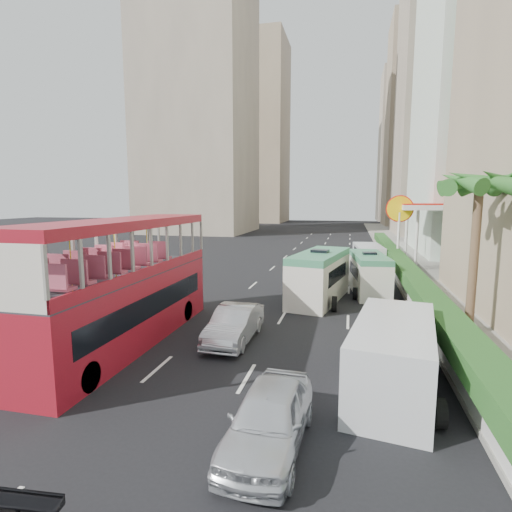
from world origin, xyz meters
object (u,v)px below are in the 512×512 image
(van_asset, at_px, (321,283))
(panel_van_far, at_px, (368,257))
(double_decker_bus, at_px, (124,283))
(car_silver_lane_a, at_px, (235,341))
(minibus_near, at_px, (319,277))
(palm_tree, at_px, (474,259))
(car_silver_lane_b, at_px, (269,446))
(panel_van_near, at_px, (393,357))
(shell_station, at_px, (436,235))
(minibus_far, at_px, (369,274))

(van_asset, distance_m, panel_van_far, 7.40)
(double_decker_bus, xyz_separation_m, car_silver_lane_a, (4.22, 1.30, -2.53))
(minibus_near, height_order, palm_tree, palm_tree)
(van_asset, distance_m, minibus_near, 5.20)
(car_silver_lane_b, relative_size, minibus_near, 0.67)
(minibus_near, distance_m, panel_van_near, 11.15)
(double_decker_bus, bearing_deg, van_asset, 63.56)
(panel_van_far, xyz_separation_m, shell_station, (5.69, 2.65, 1.72))
(double_decker_bus, height_order, panel_van_far, double_decker_bus)
(car_silver_lane_a, xyz_separation_m, palm_tree, (9.58, 2.70, 3.38))
(panel_van_near, xyz_separation_m, shell_station, (5.86, 24.86, 1.65))
(panel_van_far, bearing_deg, shell_station, 19.51)
(minibus_far, bearing_deg, car_silver_lane_b, -107.06)
(car_silver_lane_b, height_order, shell_station, shell_station)
(minibus_near, distance_m, shell_station, 16.75)
(double_decker_bus, height_order, car_silver_lane_a, double_decker_bus)
(shell_station, bearing_deg, minibus_near, -122.14)
(van_asset, relative_size, shell_station, 0.62)
(minibus_far, height_order, panel_van_far, minibus_far)
(car_silver_lane_b, xyz_separation_m, panel_van_near, (3.11, 3.54, 1.10))
(minibus_near, bearing_deg, shell_station, 68.99)
(double_decker_bus, bearing_deg, palm_tree, 16.16)
(minibus_near, xyz_separation_m, minibus_far, (2.86, 2.60, -0.19))
(minibus_near, relative_size, shell_station, 0.80)
(minibus_far, height_order, palm_tree, palm_tree)
(panel_van_far, bearing_deg, car_silver_lane_b, -102.67)
(car_silver_lane_b, bearing_deg, van_asset, 93.03)
(shell_station, bearing_deg, panel_van_near, -103.26)
(minibus_near, bearing_deg, minibus_far, 53.36)
(car_silver_lane_a, relative_size, car_silver_lane_b, 1.03)
(minibus_near, height_order, panel_van_near, minibus_near)
(car_silver_lane_b, xyz_separation_m, shell_station, (8.97, 28.41, 2.75))
(double_decker_bus, distance_m, car_silver_lane_b, 9.22)
(panel_van_near, xyz_separation_m, palm_tree, (3.66, 5.86, 2.28))
(minibus_far, bearing_deg, car_silver_lane_a, -126.68)
(car_silver_lane_b, xyz_separation_m, palm_tree, (6.77, 9.41, 3.38))
(palm_tree, bearing_deg, van_asset, 125.00)
(panel_van_far, bearing_deg, double_decker_bus, -122.29)
(car_silver_lane_b, distance_m, minibus_near, 14.34)
(car_silver_lane_a, relative_size, palm_tree, 0.68)
(panel_van_far, distance_m, shell_station, 6.51)
(car_silver_lane_b, bearing_deg, minibus_near, 92.27)
(minibus_near, bearing_deg, car_silver_lane_a, -99.83)
(van_asset, height_order, palm_tree, palm_tree)
(panel_van_far, bearing_deg, palm_tree, -83.37)
(panel_van_near, distance_m, palm_tree, 7.28)
(van_asset, xyz_separation_m, minibus_far, (3.09, -2.40, 1.23))
(panel_van_near, relative_size, palm_tree, 0.86)
(minibus_far, xyz_separation_m, shell_station, (6.02, 11.54, 1.52))
(car_silver_lane_b, height_order, minibus_far, minibus_far)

